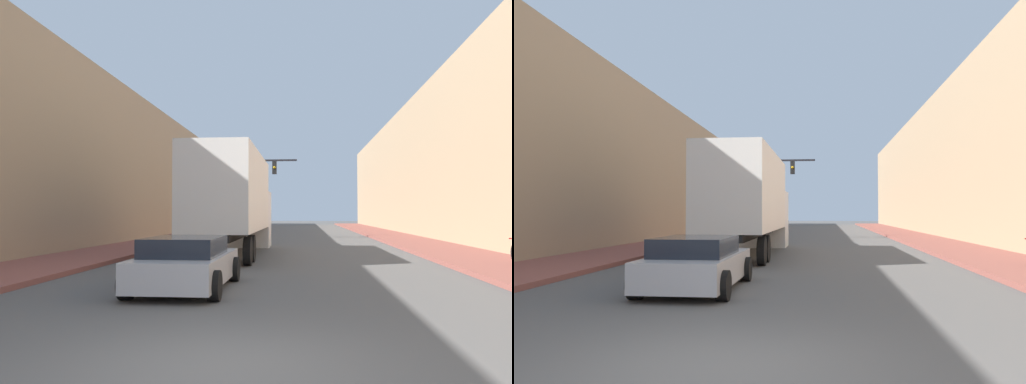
{
  "view_description": "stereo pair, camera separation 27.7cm",
  "coord_description": "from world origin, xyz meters",
  "views": [
    {
      "loc": [
        0.97,
        -5.79,
        1.83
      ],
      "look_at": [
        -0.6,
        11.07,
        2.52
      ],
      "focal_mm": 35.0,
      "sensor_mm": 36.0,
      "label": 1
    },
    {
      "loc": [
        1.25,
        -5.76,
        1.83
      ],
      "look_at": [
        -0.6,
        11.07,
        2.52
      ],
      "focal_mm": 35.0,
      "sensor_mm": 36.0,
      "label": 2
    }
  ],
  "objects": [
    {
      "name": "sedan_car",
      "position": [
        -1.77,
        5.9,
        0.61
      ],
      "size": [
        2.11,
        4.3,
        1.25
      ],
      "color": "#B7B7BC",
      "rests_on": "ground"
    },
    {
      "name": "building_left",
      "position": [
        -12.21,
        30.0,
        4.61
      ],
      "size": [
        6.0,
        80.0,
        9.21
      ],
      "color": "tan",
      "rests_on": "ground"
    },
    {
      "name": "traffic_signal_gantry",
      "position": [
        -3.85,
        28.63,
        4.12
      ],
      "size": [
        6.32,
        0.35,
        5.73
      ],
      "color": "black",
      "rests_on": "ground"
    },
    {
      "name": "sidewalk_right",
      "position": [
        7.49,
        30.0,
        0.07
      ],
      "size": [
        3.45,
        80.0,
        0.15
      ],
      "color": "brown",
      "rests_on": "ground"
    },
    {
      "name": "semi_truck",
      "position": [
        -2.0,
        15.83,
        2.38
      ],
      "size": [
        2.5,
        11.77,
        4.25
      ],
      "color": "silver",
      "rests_on": "ground"
    },
    {
      "name": "building_right",
      "position": [
        12.21,
        30.0,
        5.25
      ],
      "size": [
        6.0,
        80.0,
        10.51
      ],
      "color": "tan",
      "rests_on": "ground"
    },
    {
      "name": "sidewalk_left",
      "position": [
        -7.49,
        30.0,
        0.07
      ],
      "size": [
        3.45,
        80.0,
        0.15
      ],
      "color": "brown",
      "rests_on": "ground"
    },
    {
      "name": "ground_plane",
      "position": [
        0.0,
        0.0,
        0.0
      ],
      "size": [
        200.0,
        200.0,
        0.0
      ],
      "primitive_type": "plane",
      "color": "#565451"
    }
  ]
}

